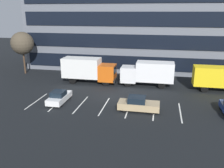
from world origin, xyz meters
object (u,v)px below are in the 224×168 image
Objects in this scene: box_truck_yellow_all at (219,78)px; box_truck_orange at (88,69)px; bare_tree at (22,43)px; box_truck_white at (148,72)px; sedan_white at (59,97)px; sedan_tan at (138,104)px.

box_truck_yellow_all is 0.89× the size of box_truck_orange.
box_truck_white is at bearing -8.05° from bare_tree.
sedan_white is 0.57× the size of bare_tree.
sedan_tan is (8.43, -9.19, -1.35)m from box_truck_orange.
sedan_white is at bearing -96.43° from box_truck_orange.
box_truck_yellow_all is 1.77× the size of sedan_white.
bare_tree reaches higher than box_truck_yellow_all.
box_truck_white is 21.80m from bare_tree.
box_truck_white is 1.88× the size of sedan_white.
box_truck_yellow_all is at bearing -6.49° from bare_tree.
box_truck_orange is 1.81× the size of sedan_tan.
bare_tree is (-12.48, 3.21, 3.11)m from box_truck_orange.
box_truck_orange reaches higher than sedan_tan.
box_truck_orange reaches higher than box_truck_white.
sedan_tan is at bearing -3.35° from sedan_white.
sedan_white is (-19.34, -8.35, -1.18)m from box_truck_yellow_all.
box_truck_white reaches higher than sedan_tan.
bare_tree reaches higher than box_truck_white.
box_truck_orange is at bearing -178.75° from box_truck_white.
bare_tree is at bearing 165.55° from box_truck_orange.
sedan_tan is at bearing -30.69° from bare_tree.
bare_tree is at bearing 173.51° from box_truck_yellow_all.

